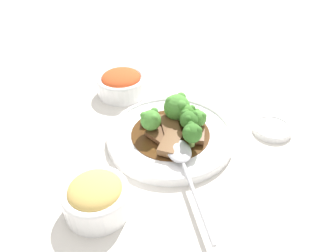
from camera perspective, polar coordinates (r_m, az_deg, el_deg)
name	(u,v)px	position (r m, az deg, el deg)	size (l,w,h in m)	color
ground_plane	(168,139)	(0.66, 0.00, -2.31)	(4.00, 4.00, 0.00)	silver
main_plate	(168,135)	(0.65, 0.00, -1.64)	(0.25, 0.25, 0.02)	white
beef_strip_0	(157,135)	(0.63, -1.91, -1.65)	(0.06, 0.06, 0.01)	brown
beef_strip_1	(170,143)	(0.61, 0.42, -3.02)	(0.05, 0.07, 0.01)	brown
beef_strip_2	(169,127)	(0.65, 0.26, -0.24)	(0.05, 0.07, 0.01)	brown
beef_strip_3	(195,135)	(0.63, 4.76, -1.52)	(0.03, 0.05, 0.01)	brown
beef_strip_4	(154,120)	(0.67, -2.46, 1.04)	(0.06, 0.03, 0.01)	brown
broccoli_floret_0	(174,107)	(0.66, 1.14, 3.39)	(0.05, 0.05, 0.06)	#7FA84C
broccoli_floret_1	(196,118)	(0.65, 4.82, 1.39)	(0.03, 0.03, 0.04)	#7FA84C
broccoli_floret_2	(186,119)	(0.63, 3.19, 1.20)	(0.04, 0.04, 0.05)	#7FA84C
broccoli_floret_3	(148,119)	(0.63, -3.44, 1.26)	(0.04, 0.04, 0.05)	#7FA84C
broccoli_floret_4	(190,133)	(0.60, 3.77, -1.22)	(0.04, 0.04, 0.05)	#7FA84C
broccoli_floret_5	(185,113)	(0.65, 2.90, 2.28)	(0.03, 0.03, 0.05)	#8EB756
serving_spoon	(178,158)	(0.58, 1.84, -5.51)	(0.08, 0.23, 0.01)	#B7B7BC
side_bowl_kimchi	(120,83)	(0.79, -8.44, 7.42)	(0.12, 0.12, 0.06)	white
side_bowl_appetizer	(93,197)	(0.53, -12.97, -11.92)	(0.10, 0.10, 0.06)	white
sauce_dish	(270,128)	(0.71, 17.31, -0.42)	(0.08, 0.08, 0.01)	white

